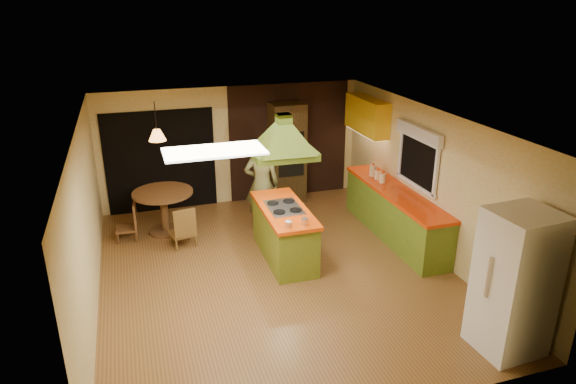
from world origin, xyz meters
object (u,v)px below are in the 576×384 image
object	(u,v)px
refrigerator	(515,283)
wall_oven	(287,153)
man	(262,184)
dining_table	(164,204)
canister_large	(373,171)
kitchen_island	(284,232)

from	to	relation	value
refrigerator	wall_oven	world-z (taller)	wall_oven
man	dining_table	world-z (taller)	man
refrigerator	canister_large	size ratio (longest dim) A/B	8.72
man	kitchen_island	bearing A→B (deg)	109.35
refrigerator	canister_large	xyz separation A→B (m)	(0.14, 4.17, 0.09)
man	wall_oven	size ratio (longest dim) A/B	0.83
dining_table	canister_large	world-z (taller)	canister_large
kitchen_island	refrigerator	bearing A→B (deg)	-57.17
man	refrigerator	bearing A→B (deg)	131.78
kitchen_island	wall_oven	size ratio (longest dim) A/B	0.86
wall_oven	dining_table	bearing A→B (deg)	-163.60
refrigerator	dining_table	distance (m)	6.14
kitchen_island	canister_large	world-z (taller)	canister_large
man	refrigerator	xyz separation A→B (m)	(2.03, -4.42, 0.04)
kitchen_island	canister_large	size ratio (longest dim) A/B	8.54
refrigerator	dining_table	xyz separation A→B (m)	(-3.84, 4.78, -0.35)
kitchen_island	refrigerator	world-z (taller)	refrigerator
wall_oven	canister_large	world-z (taller)	wall_oven
man	canister_large	bearing A→B (deg)	-169.49
man	wall_oven	bearing A→B (deg)	-108.49
wall_oven	kitchen_island	bearing A→B (deg)	-110.08
kitchen_island	man	size ratio (longest dim) A/B	1.03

